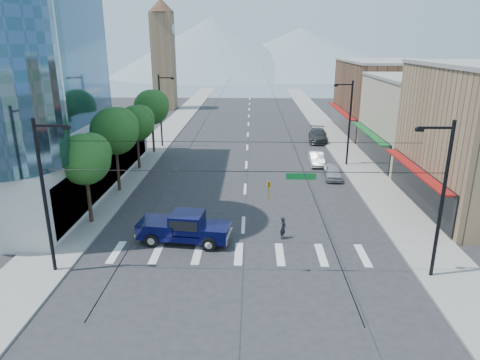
# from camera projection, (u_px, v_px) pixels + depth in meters

# --- Properties ---
(ground) EXTENTS (160.00, 160.00, 0.00)m
(ground) POSITION_uv_depth(u_px,v_px,m) (241.00, 266.00, 25.55)
(ground) COLOR #28282B
(ground) RESTS_ON ground
(sidewalk_left) EXTENTS (4.00, 120.00, 0.15)m
(sidewalk_left) POSITION_uv_depth(u_px,v_px,m) (168.00, 131.00, 63.88)
(sidewalk_left) COLOR gray
(sidewalk_left) RESTS_ON ground
(sidewalk_right) EXTENTS (4.00, 120.00, 0.15)m
(sidewalk_right) POSITION_uv_depth(u_px,v_px,m) (329.00, 132.00, 63.24)
(sidewalk_right) COLOR gray
(sidewalk_right) RESTS_ON ground
(shop_mid) EXTENTS (12.00, 14.00, 9.00)m
(shop_mid) POSITION_uv_depth(u_px,v_px,m) (431.00, 121.00, 46.44)
(shop_mid) COLOR tan
(shop_mid) RESTS_ON ground
(shop_far) EXTENTS (12.00, 18.00, 10.00)m
(shop_far) POSITION_uv_depth(u_px,v_px,m) (387.00, 98.00, 61.50)
(shop_far) COLOR brown
(shop_far) RESTS_ON ground
(clock_tower) EXTENTS (4.80, 4.80, 20.40)m
(clock_tower) POSITION_uv_depth(u_px,v_px,m) (163.00, 53.00, 81.66)
(clock_tower) COLOR #8C6B4C
(clock_tower) RESTS_ON ground
(mountain_left) EXTENTS (80.00, 80.00, 22.00)m
(mountain_left) POSITION_uv_depth(u_px,v_px,m) (212.00, 46.00, 165.19)
(mountain_left) COLOR gray
(mountain_left) RESTS_ON ground
(mountain_right) EXTENTS (90.00, 90.00, 18.00)m
(mountain_right) POSITION_uv_depth(u_px,v_px,m) (300.00, 51.00, 174.37)
(mountain_right) COLOR gray
(mountain_right) RESTS_ON ground
(tree_near) EXTENTS (3.65, 3.64, 6.71)m
(tree_near) POSITION_uv_depth(u_px,v_px,m) (87.00, 157.00, 30.11)
(tree_near) COLOR black
(tree_near) RESTS_ON ground
(tree_midnear) EXTENTS (4.09, 4.09, 7.52)m
(tree_midnear) POSITION_uv_depth(u_px,v_px,m) (116.00, 130.00, 36.58)
(tree_midnear) COLOR black
(tree_midnear) RESTS_ON ground
(tree_midfar) EXTENTS (3.65, 3.64, 6.71)m
(tree_midfar) POSITION_uv_depth(u_px,v_px,m) (138.00, 122.00, 43.42)
(tree_midfar) COLOR black
(tree_midfar) RESTS_ON ground
(tree_far) EXTENTS (4.09, 4.09, 7.52)m
(tree_far) POSITION_uv_depth(u_px,v_px,m) (153.00, 106.00, 49.89)
(tree_far) COLOR black
(tree_far) RESTS_ON ground
(signal_rig) EXTENTS (21.80, 0.20, 9.00)m
(signal_rig) POSITION_uv_depth(u_px,v_px,m) (244.00, 199.00, 23.16)
(signal_rig) COLOR black
(signal_rig) RESTS_ON ground
(lamp_pole_nw) EXTENTS (2.00, 0.25, 9.00)m
(lamp_pole_nw) POSITION_uv_depth(u_px,v_px,m) (161.00, 108.00, 52.84)
(lamp_pole_nw) COLOR black
(lamp_pole_nw) RESTS_ON ground
(lamp_pole_ne) EXTENTS (2.00, 0.25, 9.00)m
(lamp_pole_ne) POSITION_uv_depth(u_px,v_px,m) (349.00, 120.00, 44.66)
(lamp_pole_ne) COLOR black
(lamp_pole_ne) RESTS_ON ground
(pickup_truck) EXTENTS (6.34, 2.97, 2.07)m
(pickup_truck) POSITION_uv_depth(u_px,v_px,m) (184.00, 227.00, 28.28)
(pickup_truck) COLOR #070934
(pickup_truck) RESTS_ON ground
(pedestrian) EXTENTS (0.56, 0.67, 1.56)m
(pedestrian) POSITION_uv_depth(u_px,v_px,m) (283.00, 228.00, 28.88)
(pedestrian) COLOR black
(pedestrian) RESTS_ON ground
(parked_car_near) EXTENTS (1.93, 4.12, 1.36)m
(parked_car_near) POSITION_uv_depth(u_px,v_px,m) (333.00, 172.00, 41.67)
(parked_car_near) COLOR #B2B3B8
(parked_car_near) RESTS_ON ground
(parked_car_mid) EXTENTS (1.54, 4.14, 1.35)m
(parked_car_mid) POSITION_uv_depth(u_px,v_px,m) (316.00, 159.00, 46.32)
(parked_car_mid) COLOR white
(parked_car_mid) RESTS_ON ground
(parked_car_far) EXTENTS (2.92, 6.01, 1.69)m
(parked_car_far) POSITION_uv_depth(u_px,v_px,m) (318.00, 135.00, 57.05)
(parked_car_far) COLOR #343537
(parked_car_far) RESTS_ON ground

